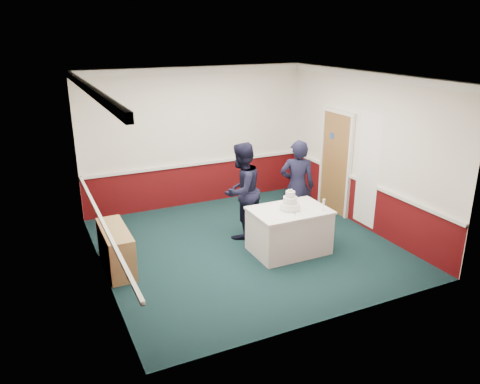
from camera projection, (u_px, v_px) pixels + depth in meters
name	position (u px, v px, depth m)	size (l,w,h in m)	color
ground	(247.00, 246.00, 8.47)	(5.00, 5.00, 0.00)	#132E2D
room_shell	(236.00, 133.00, 8.37)	(5.00, 5.00, 3.00)	silver
sideboard	(116.00, 249.00, 7.58)	(0.41, 1.20, 0.70)	tan
cake_table	(289.00, 230.00, 8.16)	(1.32, 0.92, 0.79)	white
wedding_cake	(290.00, 203.00, 7.99)	(0.35, 0.35, 0.36)	white
cake_knife	(294.00, 213.00, 7.84)	(0.01, 0.22, 0.01)	silver
champagne_flute	(324.00, 203.00, 7.95)	(0.05, 0.05, 0.21)	silver
person_man	(242.00, 191.00, 8.61)	(0.88, 0.68, 1.81)	black
person_woman	(297.00, 186.00, 8.85)	(0.66, 0.43, 1.80)	black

